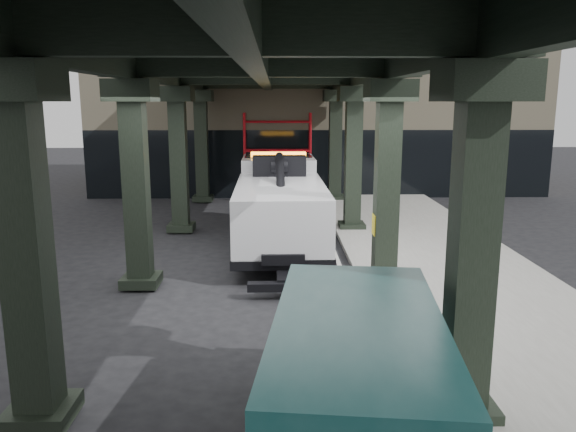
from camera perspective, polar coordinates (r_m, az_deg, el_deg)
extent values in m
plane|color=black|center=(12.17, -0.86, -10.15)|extent=(90.00, 90.00, 0.00)
cube|color=gray|center=(14.74, 16.97, -6.43)|extent=(5.00, 40.00, 0.15)
cube|color=silver|center=(14.15, 6.04, -7.03)|extent=(0.12, 38.00, 0.01)
cube|color=black|center=(8.03, 18.21, -3.47)|extent=(0.55, 0.55, 5.00)
cube|color=black|center=(7.78, 19.27, 12.77)|extent=(1.10, 1.10, 0.50)
cube|color=black|center=(8.89, 17.23, -18.07)|extent=(0.90, 0.90, 0.24)
cube|color=black|center=(13.72, 10.00, 2.99)|extent=(0.55, 0.55, 5.00)
cube|color=black|center=(13.57, 10.34, 12.43)|extent=(1.10, 1.10, 0.50)
cube|color=black|center=(14.24, 9.67, -6.28)|extent=(0.90, 0.90, 0.24)
cube|color=black|center=(19.59, 6.63, 5.62)|extent=(0.55, 0.55, 5.00)
cube|color=black|center=(19.49, 6.79, 12.21)|extent=(1.10, 1.10, 0.50)
cube|color=black|center=(19.96, 6.48, -1.02)|extent=(0.90, 0.90, 0.24)
cube|color=black|center=(25.52, 4.81, 7.02)|extent=(0.55, 0.55, 5.00)
cube|color=black|center=(25.45, 4.90, 12.08)|extent=(1.10, 1.10, 0.50)
cube|color=black|center=(25.81, 4.73, 1.88)|extent=(0.90, 0.90, 0.24)
cube|color=black|center=(8.28, -25.02, -3.54)|extent=(0.55, 0.55, 5.00)
cube|color=black|center=(8.04, -26.41, 12.17)|extent=(1.10, 1.10, 0.50)
cube|color=black|center=(9.12, -23.72, -17.77)|extent=(0.90, 0.90, 0.24)
cube|color=black|center=(13.86, -15.16, 2.86)|extent=(0.55, 0.55, 5.00)
cube|color=black|center=(13.72, -15.66, 12.18)|extent=(1.10, 1.10, 0.50)
cube|color=black|center=(14.38, -14.67, -6.32)|extent=(0.90, 0.90, 0.24)
cube|color=black|center=(19.69, -11.02, 5.51)|extent=(0.55, 0.55, 5.00)
cube|color=black|center=(19.59, -11.28, 12.07)|extent=(1.10, 1.10, 0.50)
cube|color=black|center=(20.06, -10.77, -1.09)|extent=(0.90, 0.90, 0.24)
cube|color=black|center=(25.60, -8.77, 6.94)|extent=(0.55, 0.55, 5.00)
cube|color=black|center=(25.53, -8.92, 11.98)|extent=(1.10, 1.10, 0.50)
cube|color=black|center=(25.89, -8.61, 1.82)|extent=(0.90, 0.90, 0.24)
cube|color=black|center=(13.61, 10.46, 15.79)|extent=(0.35, 32.00, 1.10)
cube|color=black|center=(13.76, -15.85, 15.51)|extent=(0.35, 32.00, 1.10)
cube|color=black|center=(13.35, -2.78, 16.05)|extent=(0.35, 32.00, 1.10)
cube|color=black|center=(13.42, -2.81, 19.03)|extent=(7.40, 32.00, 0.30)
cube|color=#C6B793|center=(31.38, 2.60, 10.63)|extent=(22.00, 10.00, 8.00)
cylinder|color=red|center=(26.36, -4.36, 6.08)|extent=(0.08, 0.08, 4.00)
cylinder|color=red|center=(25.57, -4.46, 5.91)|extent=(0.08, 0.08, 4.00)
cylinder|color=red|center=(26.37, 2.20, 6.11)|extent=(0.08, 0.08, 4.00)
cylinder|color=red|center=(25.58, 2.30, 5.94)|extent=(0.08, 0.08, 4.00)
cylinder|color=red|center=(26.44, -1.07, 3.94)|extent=(3.00, 0.08, 0.08)
cylinder|color=red|center=(26.30, -1.08, 6.75)|extent=(3.00, 0.08, 0.08)
cylinder|color=red|center=(26.22, -1.09, 9.58)|extent=(3.00, 0.08, 0.08)
cube|color=black|center=(17.41, -0.82, -0.92)|extent=(1.16, 7.95, 0.26)
cube|color=silver|center=(19.90, -0.98, 3.29)|extent=(2.52, 2.57, 1.90)
cube|color=silver|center=(21.08, -1.03, 2.30)|extent=(2.50, 0.77, 0.95)
cube|color=black|center=(20.09, -1.00, 4.89)|extent=(2.34, 1.40, 0.90)
cube|color=silver|center=(16.08, -0.74, 0.54)|extent=(2.61, 5.32, 1.48)
cube|color=orange|center=(19.57, -0.98, 6.27)|extent=(1.91, 0.32, 0.17)
cube|color=black|center=(18.01, -0.89, 5.13)|extent=(1.70, 0.66, 0.63)
cylinder|color=black|center=(16.15, -0.77, 3.44)|extent=(0.30, 3.70, 1.42)
cube|color=black|center=(13.72, -0.49, -5.97)|extent=(0.34, 1.49, 0.19)
cube|color=black|center=(13.03, -0.41, -7.17)|extent=(1.70, 0.29, 0.19)
cylinder|color=black|center=(20.41, -4.26, 0.45)|extent=(0.39, 1.17, 1.16)
cylinder|color=silver|center=(20.41, -4.26, 0.45)|extent=(0.42, 0.65, 0.64)
cylinder|color=black|center=(20.44, 2.28, 0.50)|extent=(0.39, 1.17, 1.16)
cylinder|color=silver|center=(20.44, 2.28, 0.50)|extent=(0.42, 0.65, 0.64)
cylinder|color=black|center=(17.00, -4.72, -1.81)|extent=(0.39, 1.17, 1.16)
cylinder|color=silver|center=(17.00, -4.72, -1.81)|extent=(0.42, 0.65, 0.64)
cylinder|color=black|center=(17.04, 3.13, -1.76)|extent=(0.39, 1.17, 1.16)
cylinder|color=silver|center=(17.04, 3.13, -1.76)|extent=(0.42, 0.65, 0.64)
cylinder|color=black|center=(15.66, -4.95, -2.98)|extent=(0.39, 1.17, 1.16)
cylinder|color=silver|center=(15.66, -4.95, -2.98)|extent=(0.42, 0.65, 0.64)
cylinder|color=black|center=(15.71, 3.57, -2.91)|extent=(0.39, 1.17, 1.16)
cylinder|color=silver|center=(15.71, 3.57, -2.91)|extent=(0.42, 0.65, 0.64)
cube|color=#103939|center=(9.26, 6.56, -11.67)|extent=(1.96, 1.21, 0.82)
cube|color=#103939|center=(6.85, 7.02, -17.10)|extent=(2.36, 4.28, 1.77)
cube|color=olive|center=(7.53, 6.80, -20.63)|extent=(2.52, 5.27, 0.32)
cube|color=black|center=(8.65, 6.72, -8.20)|extent=(1.80, 0.59, 0.76)
cube|color=black|center=(6.89, 7.06, -12.70)|extent=(2.30, 3.47, 0.50)
cube|color=silver|center=(9.84, 6.46, -12.51)|extent=(1.81, 0.32, 0.27)
cylinder|color=black|center=(9.44, 0.81, -14.33)|extent=(0.34, 0.79, 0.76)
cylinder|color=silver|center=(9.44, 0.81, -14.33)|extent=(0.34, 0.45, 0.42)
cylinder|color=black|center=(9.48, 12.17, -14.48)|extent=(0.34, 0.79, 0.76)
cylinder|color=silver|center=(9.48, 12.17, -14.48)|extent=(0.34, 0.45, 0.42)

